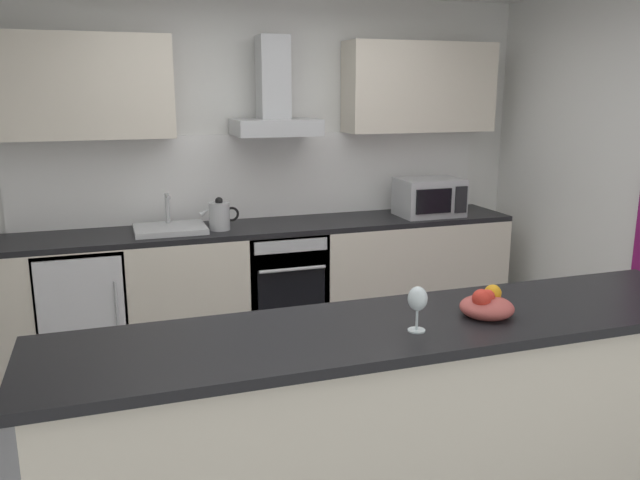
{
  "coord_description": "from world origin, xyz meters",
  "views": [
    {
      "loc": [
        -1.15,
        -3.01,
        1.88
      ],
      "look_at": [
        -0.02,
        0.37,
        1.05
      ],
      "focal_mm": 35.88,
      "sensor_mm": 36.0,
      "label": 1
    }
  ],
  "objects_px": {
    "fruit_bowl": "(487,305)",
    "wine_glass": "(418,300)",
    "sink": "(170,228)",
    "range_hood": "(274,104)",
    "refrigerator": "(83,304)",
    "microwave": "(429,197)",
    "kettle": "(220,215)",
    "oven": "(281,281)"
  },
  "relations": [
    {
      "from": "fruit_bowl",
      "to": "wine_glass",
      "type": "bearing_deg",
      "value": -169.53
    },
    {
      "from": "sink",
      "to": "range_hood",
      "type": "bearing_deg",
      "value": 8.28
    },
    {
      "from": "range_hood",
      "to": "wine_glass",
      "type": "bearing_deg",
      "value": -92.92
    },
    {
      "from": "refrigerator",
      "to": "microwave",
      "type": "height_order",
      "value": "microwave"
    },
    {
      "from": "kettle",
      "to": "range_hood",
      "type": "xyz_separation_m",
      "value": [
        0.46,
        0.16,
        0.78
      ]
    },
    {
      "from": "sink",
      "to": "microwave",
      "type": "bearing_deg",
      "value": -1.09
    },
    {
      "from": "refrigerator",
      "to": "wine_glass",
      "type": "distance_m",
      "value": 2.9
    },
    {
      "from": "kettle",
      "to": "wine_glass",
      "type": "bearing_deg",
      "value": -82.39
    },
    {
      "from": "oven",
      "to": "kettle",
      "type": "height_order",
      "value": "kettle"
    },
    {
      "from": "oven",
      "to": "microwave",
      "type": "height_order",
      "value": "microwave"
    },
    {
      "from": "microwave",
      "to": "fruit_bowl",
      "type": "distance_m",
      "value": 2.61
    },
    {
      "from": "refrigerator",
      "to": "microwave",
      "type": "xyz_separation_m",
      "value": [
        2.67,
        -0.03,
        0.62
      ]
    },
    {
      "from": "wine_glass",
      "to": "kettle",
      "type": "bearing_deg",
      "value": 97.61
    },
    {
      "from": "oven",
      "to": "sink",
      "type": "distance_m",
      "value": 0.94
    },
    {
      "from": "oven",
      "to": "kettle",
      "type": "relative_size",
      "value": 2.77
    },
    {
      "from": "wine_glass",
      "to": "refrigerator",
      "type": "bearing_deg",
      "value": 117.59
    },
    {
      "from": "sink",
      "to": "kettle",
      "type": "distance_m",
      "value": 0.36
    },
    {
      "from": "refrigerator",
      "to": "range_hood",
      "type": "distance_m",
      "value": 1.99
    },
    {
      "from": "kettle",
      "to": "fruit_bowl",
      "type": "relative_size",
      "value": 1.31
    },
    {
      "from": "oven",
      "to": "microwave",
      "type": "bearing_deg",
      "value": -1.29
    },
    {
      "from": "sink",
      "to": "wine_glass",
      "type": "bearing_deg",
      "value": -74.82
    },
    {
      "from": "oven",
      "to": "fruit_bowl",
      "type": "relative_size",
      "value": 3.64
    },
    {
      "from": "range_hood",
      "to": "fruit_bowl",
      "type": "xyz_separation_m",
      "value": [
        0.22,
        -2.56,
        -0.76
      ]
    },
    {
      "from": "kettle",
      "to": "fruit_bowl",
      "type": "height_order",
      "value": "kettle"
    },
    {
      "from": "microwave",
      "to": "fruit_bowl",
      "type": "bearing_deg",
      "value": -112.93
    },
    {
      "from": "oven",
      "to": "wine_glass",
      "type": "relative_size",
      "value": 4.5
    },
    {
      "from": "kettle",
      "to": "range_hood",
      "type": "relative_size",
      "value": 0.4
    },
    {
      "from": "refrigerator",
      "to": "range_hood",
      "type": "height_order",
      "value": "range_hood"
    },
    {
      "from": "refrigerator",
      "to": "fruit_bowl",
      "type": "height_order",
      "value": "fruit_bowl"
    },
    {
      "from": "oven",
      "to": "sink",
      "type": "xyz_separation_m",
      "value": [
        -0.81,
        0.01,
        0.47
      ]
    },
    {
      "from": "microwave",
      "to": "wine_glass",
      "type": "height_order",
      "value": "microwave"
    },
    {
      "from": "microwave",
      "to": "range_hood",
      "type": "distance_m",
      "value": 1.45
    },
    {
      "from": "kettle",
      "to": "wine_glass",
      "type": "relative_size",
      "value": 1.62
    },
    {
      "from": "sink",
      "to": "oven",
      "type": "bearing_deg",
      "value": -0.77
    },
    {
      "from": "range_hood",
      "to": "wine_glass",
      "type": "height_order",
      "value": "range_hood"
    },
    {
      "from": "oven",
      "to": "kettle",
      "type": "distance_m",
      "value": 0.72
    },
    {
      "from": "kettle",
      "to": "wine_glass",
      "type": "xyz_separation_m",
      "value": [
        0.33,
        -2.46,
        0.1
      ]
    },
    {
      "from": "microwave",
      "to": "wine_glass",
      "type": "relative_size",
      "value": 2.81
    },
    {
      "from": "microwave",
      "to": "kettle",
      "type": "bearing_deg",
      "value": -179.8
    },
    {
      "from": "sink",
      "to": "wine_glass",
      "type": "height_order",
      "value": "wine_glass"
    },
    {
      "from": "refrigerator",
      "to": "kettle",
      "type": "bearing_deg",
      "value": -1.82
    },
    {
      "from": "wine_glass",
      "to": "fruit_bowl",
      "type": "height_order",
      "value": "wine_glass"
    }
  ]
}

